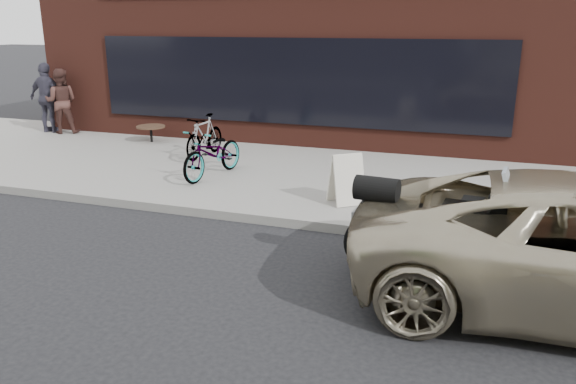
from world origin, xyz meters
TOP-DOWN VIEW (x-y plane):
  - ground at (0.00, 0.00)m, footprint 120.00×120.00m
  - near_sidewalk at (0.00, 7.00)m, footprint 44.00×6.00m
  - storefront at (-2.00, 13.98)m, footprint 14.00×10.07m
  - motorcycle at (1.84, 2.74)m, footprint 2.40×0.77m
  - bicycle_front at (-2.50, 5.87)m, footprint 0.92×1.88m
  - bicycle_rear at (-3.42, 7.32)m, footprint 0.52×1.58m
  - sandwich_sign at (0.32, 5.09)m, footprint 0.71×0.70m
  - cafe_table at (-5.44, 8.34)m, footprint 0.71×0.71m
  - cafe_patron_left at (-8.32, 8.60)m, footprint 1.04×0.95m
  - cafe_patron_right at (-8.75, 8.60)m, footprint 1.10×0.46m

SIDE VIEW (x-z plane):
  - ground at x=0.00m, z-range 0.00..0.00m
  - near_sidewalk at x=0.00m, z-range 0.00..0.15m
  - cafe_table at x=-5.44m, z-range 0.32..0.73m
  - sandwich_sign at x=0.32m, z-range 0.15..0.98m
  - bicycle_rear at x=-3.42m, z-range 0.15..1.09m
  - bicycle_front at x=-2.50m, z-range 0.15..1.09m
  - motorcycle at x=1.84m, z-range -0.10..1.41m
  - cafe_patron_left at x=-8.32m, z-range 0.15..1.87m
  - cafe_patron_right at x=-8.75m, z-range 0.15..2.02m
  - storefront at x=-2.00m, z-range 0.00..4.50m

